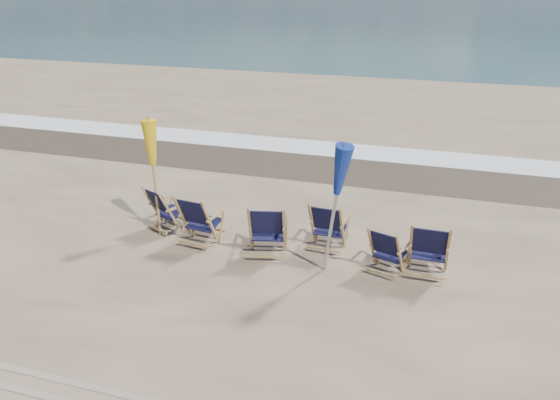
% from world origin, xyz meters
% --- Properties ---
extents(surf_foam, '(200.00, 1.40, 0.01)m').
position_xyz_m(surf_foam, '(0.00, 8.30, 0.00)').
color(surf_foam, silver).
rests_on(surf_foam, ground).
extents(wet_sand_strip, '(200.00, 2.60, 0.00)m').
position_xyz_m(wet_sand_strip, '(0.00, 6.80, 0.00)').
color(wet_sand_strip, '#42362A').
rests_on(wet_sand_strip, ground).
extents(beach_chair_0, '(0.85, 0.89, 0.97)m').
position_xyz_m(beach_chair_0, '(-2.14, 1.90, 0.48)').
color(beach_chair_0, black).
rests_on(beach_chair_0, ground).
extents(beach_chair_1, '(0.77, 0.85, 1.06)m').
position_xyz_m(beach_chair_1, '(-1.17, 1.60, 0.53)').
color(beach_chair_1, black).
rests_on(beach_chair_1, ground).
extents(beach_chair_2, '(0.85, 0.92, 1.08)m').
position_xyz_m(beach_chair_2, '(0.24, 1.66, 0.54)').
color(beach_chair_2, black).
rests_on(beach_chair_2, ground).
extents(beach_chair_3, '(0.69, 0.77, 1.01)m').
position_xyz_m(beach_chair_3, '(1.18, 2.12, 0.50)').
color(beach_chair_3, black).
rests_on(beach_chair_3, ground).
extents(beach_chair_4, '(0.76, 0.80, 0.91)m').
position_xyz_m(beach_chair_4, '(2.27, 1.52, 0.45)').
color(beach_chair_4, black).
rests_on(beach_chair_4, ground).
extents(beach_chair_5, '(0.69, 0.78, 1.07)m').
position_xyz_m(beach_chair_5, '(3.02, 1.70, 0.53)').
color(beach_chair_5, black).
rests_on(beach_chair_5, ground).
extents(umbrella_yellow, '(0.30, 0.30, 2.26)m').
position_xyz_m(umbrella_yellow, '(-2.40, 1.92, 1.73)').
color(umbrella_yellow, '#A47F49').
rests_on(umbrella_yellow, ground).
extents(umbrella_blue, '(0.30, 0.30, 2.38)m').
position_xyz_m(umbrella_blue, '(1.16, 1.35, 1.85)').
color(umbrella_blue, '#A5A5AD').
rests_on(umbrella_blue, ground).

